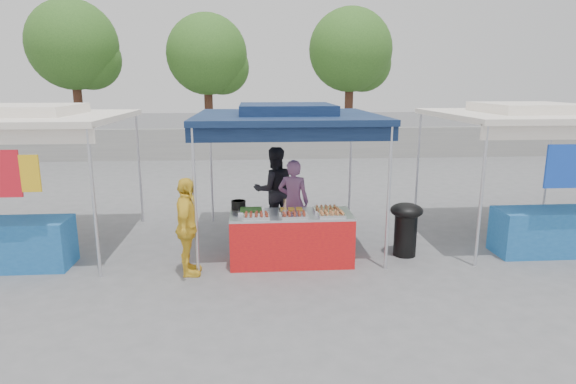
{
  "coord_description": "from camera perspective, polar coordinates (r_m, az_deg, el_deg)",
  "views": [
    {
      "loc": [
        -0.61,
        -7.68,
        2.96
      ],
      "look_at": [
        0.0,
        0.6,
        1.05
      ],
      "focal_mm": 30.0,
      "sensor_mm": 36.0,
      "label": 1
    }
  ],
  "objects": [
    {
      "name": "food_tray_bl",
      "position": [
        7.93,
        -4.4,
        -2.25
      ],
      "size": [
        0.42,
        0.3,
        0.07
      ],
      "color": "white",
      "rests_on": "vendor_table"
    },
    {
      "name": "food_tray_fr",
      "position": [
        7.74,
        5.17,
        -2.65
      ],
      "size": [
        0.42,
        0.3,
        0.07
      ],
      "color": "white",
      "rests_on": "vendor_table"
    },
    {
      "name": "vendor_table",
      "position": [
        8.01,
        0.37,
        -5.48
      ],
      "size": [
        2.0,
        0.8,
        0.85
      ],
      "color": "red",
      "rests_on": "ground_plane"
    },
    {
      "name": "vendor_woman",
      "position": [
        8.9,
        0.64,
        -1.16
      ],
      "size": [
        0.66,
        0.52,
        1.58
      ],
      "primitive_type": "imported",
      "rotation": [
        0.0,
        0.0,
        2.86
      ],
      "color": "#9D6493",
      "rests_on": "ground_plane"
    },
    {
      "name": "food_tray_fm",
      "position": [
        7.65,
        0.77,
        -2.78
      ],
      "size": [
        0.42,
        0.3,
        0.07
      ],
      "color": "white",
      "rests_on": "vendor_table"
    },
    {
      "name": "skewer_cup",
      "position": [
        7.7,
        -0.36,
        -2.56
      ],
      "size": [
        0.08,
        0.08,
        0.1
      ],
      "primitive_type": "cylinder",
      "color": "silver",
      "rests_on": "vendor_table"
    },
    {
      "name": "cooking_pot",
      "position": [
        8.19,
        -5.89,
        -1.52
      ],
      "size": [
        0.24,
        0.24,
        0.14
      ],
      "primitive_type": "cylinder",
      "color": "black",
      "rests_on": "vendor_table"
    },
    {
      "name": "helper_man",
      "position": [
        9.56,
        -1.63,
        0.25
      ],
      "size": [
        0.95,
        0.81,
        1.72
      ],
      "primitive_type": "imported",
      "rotation": [
        0.0,
        0.0,
        3.35
      ],
      "color": "#222228",
      "rests_on": "ground_plane"
    },
    {
      "name": "crate_right",
      "position": [
        8.76,
        2.64,
        -5.81
      ],
      "size": [
        0.48,
        0.33,
        0.29
      ],
      "primitive_type": "cube",
      "color": "#1645BA",
      "rests_on": "ground_plane"
    },
    {
      "name": "neighbor_stall_left",
      "position": [
        9.22,
        -29.13,
        2.83
      ],
      "size": [
        3.2,
        3.2,
        2.57
      ],
      "color": "silver",
      "rests_on": "ground_plane"
    },
    {
      "name": "crate_stacked",
      "position": [
        8.67,
        2.66,
        -4.02
      ],
      "size": [
        0.48,
        0.33,
        0.29
      ],
      "primitive_type": "cube",
      "color": "#1645BA",
      "rests_on": "crate_right"
    },
    {
      "name": "tree_0",
      "position": [
        22.33,
        -23.71,
        15.27
      ],
      "size": [
        3.67,
        3.63,
        6.24
      ],
      "color": "#4A291C",
      "rests_on": "ground_plane"
    },
    {
      "name": "wok_burner",
      "position": [
        8.55,
        13.79,
        -3.76
      ],
      "size": [
        0.56,
        0.56,
        0.94
      ],
      "rotation": [
        0.0,
        0.0,
        -0.1
      ],
      "color": "black",
      "rests_on": "ground_plane"
    },
    {
      "name": "main_canopy",
      "position": [
        8.69,
        -0.18,
        9.06
      ],
      "size": [
        3.2,
        3.2,
        2.57
      ],
      "color": "silver",
      "rests_on": "ground_plane"
    },
    {
      "name": "food_tray_br",
      "position": [
        8.02,
        4.57,
        -2.08
      ],
      "size": [
        0.42,
        0.3,
        0.07
      ],
      "color": "white",
      "rests_on": "vendor_table"
    },
    {
      "name": "neighbor_stall_right",
      "position": [
        9.8,
        27.32,
        3.54
      ],
      "size": [
        3.2,
        3.2,
        2.57
      ],
      "color": "silver",
      "rests_on": "ground_plane"
    },
    {
      "name": "ground_plane",
      "position": [
        8.25,
        0.31,
        -8.06
      ],
      "size": [
        80.0,
        80.0,
        0.0
      ],
      "primitive_type": "plane",
      "color": "slate"
    },
    {
      "name": "customer_person",
      "position": [
        7.57,
        -11.86,
        -4.11
      ],
      "size": [
        0.4,
        0.92,
        1.55
      ],
      "primitive_type": "imported",
      "rotation": [
        0.0,
        0.0,
        1.6
      ],
      "color": "yellow",
      "rests_on": "ground_plane"
    },
    {
      "name": "tree_1",
      "position": [
        21.14,
        -9.16,
        15.41
      ],
      "size": [
        3.42,
        3.34,
        5.74
      ],
      "color": "#4A291C",
      "rests_on": "ground_plane"
    },
    {
      "name": "back_wall",
      "position": [
        18.84,
        -2.35,
        5.74
      ],
      "size": [
        40.0,
        0.25,
        1.2
      ],
      "primitive_type": "cube",
      "color": "gray",
      "rests_on": "ground_plane"
    },
    {
      "name": "tree_2",
      "position": [
        21.35,
        7.75,
        15.93
      ],
      "size": [
        3.55,
        3.5,
        6.02
      ],
      "color": "#4A291C",
      "rests_on": "ground_plane"
    },
    {
      "name": "crate_left",
      "position": [
        8.65,
        -3.3,
        -6.1
      ],
      "size": [
        0.46,
        0.33,
        0.28
      ],
      "primitive_type": "cube",
      "color": "#1645BA",
      "rests_on": "ground_plane"
    },
    {
      "name": "food_tray_fl",
      "position": [
        7.63,
        -3.79,
        -2.85
      ],
      "size": [
        0.42,
        0.3,
        0.07
      ],
      "color": "white",
      "rests_on": "vendor_table"
    },
    {
      "name": "food_tray_bm",
      "position": [
        7.95,
        0.41,
        -2.18
      ],
      "size": [
        0.42,
        0.3,
        0.07
      ],
      "color": "white",
      "rests_on": "vendor_table"
    }
  ]
}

